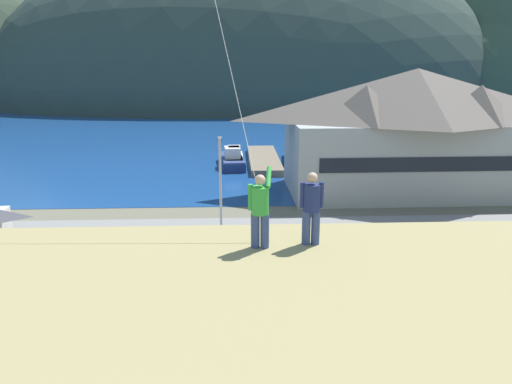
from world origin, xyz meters
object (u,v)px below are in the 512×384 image
object	(u,v)px
moored_boat_outer_mooring	(297,156)
moored_boat_inner_slip	(234,159)
parked_car_corner_spot	(356,303)
moored_boat_wharfside	(232,160)
parked_car_lone_by_shed	(334,247)
harbor_lodge	(414,128)
person_kite_flyer	(260,208)
parked_car_front_row_red	(130,260)
person_companion	(312,206)
wharf_dock	(264,160)
parking_light_pole	(220,182)
parked_car_mid_row_far	(177,320)

from	to	relation	value
moored_boat_outer_mooring	moored_boat_inner_slip	size ratio (longest dim) A/B	1.49
moored_boat_outer_mooring	parked_car_corner_spot	xyz separation A→B (m)	(-1.84, -33.64, 0.34)
moored_boat_wharfside	parked_car_lone_by_shed	bearing A→B (deg)	-77.74
harbor_lodge	person_kite_flyer	xyz separation A→B (m)	(-14.20, -28.50, 2.05)
moored_boat_outer_mooring	parked_car_front_row_red	size ratio (longest dim) A/B	1.94
parked_car_corner_spot	parked_car_front_row_red	xyz separation A→B (m)	(-10.31, 4.91, 0.00)
person_companion	parked_car_front_row_red	bearing A→B (deg)	120.37
wharf_dock	moored_boat_outer_mooring	world-z (taller)	moored_boat_outer_mooring
person_kite_flyer	person_companion	xyz separation A→B (m)	(1.21, 0.16, -0.02)
parked_car_front_row_red	person_companion	bearing A→B (deg)	-59.63
moored_boat_wharfside	moored_boat_inner_slip	bearing A→B (deg)	65.74
parked_car_front_row_red	parking_light_pole	distance (m)	7.25
wharf_dock	parking_light_pole	world-z (taller)	parking_light_pole
moored_boat_inner_slip	parked_car_lone_by_shed	xyz separation A→B (m)	(5.36, -26.35, 0.34)
wharf_dock	person_kite_flyer	bearing A→B (deg)	-93.56
harbor_lodge	parked_car_corner_spot	bearing A→B (deg)	-114.95
parked_car_front_row_red	person_companion	distance (m)	15.49
moored_boat_wharfside	moored_boat_inner_slip	xyz separation A→B (m)	(0.24, 0.54, -0.00)
wharf_dock	moored_boat_outer_mooring	xyz separation A→B (m)	(3.66, -0.24, 0.37)
person_kite_flyer	parked_car_mid_row_far	bearing A→B (deg)	114.44
moored_boat_outer_mooring	parking_light_pole	xyz separation A→B (m)	(-7.67, -23.71, 3.09)
moored_boat_inner_slip	harbor_lodge	bearing A→B (deg)	-37.64
moored_boat_inner_slip	parked_car_front_row_red	distance (m)	28.13
parked_car_lone_by_shed	person_companion	xyz separation A→B (m)	(-3.52, -13.44, 6.43)
wharf_dock	person_companion	distance (m)	41.76
parked_car_lone_by_shed	parked_car_corner_spot	distance (m)	6.20
parked_car_lone_by_shed	moored_boat_inner_slip	bearing A→B (deg)	101.51
parked_car_corner_spot	moored_boat_inner_slip	bearing A→B (deg)	98.79
moored_boat_wharfside	wharf_dock	bearing A→B (deg)	28.56
harbor_lodge	wharf_dock	bearing A→B (deg)	132.30
parked_car_mid_row_far	parking_light_pole	size ratio (longest dim) A/B	0.67
harbor_lodge	parking_light_pole	bearing A→B (deg)	-144.49
moored_boat_outer_mooring	person_kite_flyer	xyz separation A→B (m)	(-6.23, -41.04, 6.79)
wharf_dock	parked_car_corner_spot	world-z (taller)	parked_car_corner_spot
parked_car_mid_row_far	parked_car_corner_spot	distance (m)	7.35
wharf_dock	person_companion	bearing A→B (deg)	-91.90
moored_boat_inner_slip	person_companion	xyz separation A→B (m)	(1.85, -39.79, 6.77)
harbor_lodge	moored_boat_inner_slip	xyz separation A→B (m)	(-14.84, 11.45, -4.74)
harbor_lodge	parking_light_pole	size ratio (longest dim) A/B	3.40
harbor_lodge	parked_car_mid_row_far	xyz separation A→B (m)	(-17.08, -22.16, -4.39)
parked_car_lone_by_shed	moored_boat_wharfside	bearing A→B (deg)	102.26
moored_boat_outer_mooring	wharf_dock	bearing A→B (deg)	176.17
parked_car_mid_row_far	parked_car_lone_by_shed	size ratio (longest dim) A/B	0.98
parked_car_front_row_red	person_companion	size ratio (longest dim) A/B	2.48
person_companion	parking_light_pole	bearing A→B (deg)	98.79
person_companion	moored_boat_inner_slip	bearing A→B (deg)	92.66
parked_car_lone_by_shed	parked_car_corner_spot	xyz separation A→B (m)	(-0.33, -6.19, 0.00)
parked_car_corner_spot	parking_light_pole	xyz separation A→B (m)	(-5.84, 9.93, 2.74)
moored_boat_inner_slip	parking_light_pole	bearing A→B (deg)	-92.04
parked_car_corner_spot	parked_car_mid_row_far	bearing A→B (deg)	-171.63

